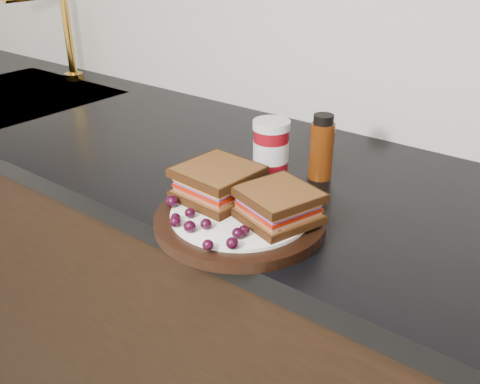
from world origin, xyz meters
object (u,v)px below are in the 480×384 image
object	(u,v)px
plate	(240,220)
oil_bottle	(322,147)
sandwich_left	(218,183)
condiment_jar	(271,147)

from	to	relation	value
plate	oil_bottle	distance (m)	0.25
sandwich_left	oil_bottle	xyz separation A→B (m)	(0.07, 0.22, 0.01)
sandwich_left	condiment_jar	world-z (taller)	condiment_jar
plate	sandwich_left	distance (m)	0.08
sandwich_left	oil_bottle	distance (m)	0.23
condiment_jar	oil_bottle	bearing A→B (deg)	22.88
plate	condiment_jar	world-z (taller)	condiment_jar
plate	oil_bottle	size ratio (longest dim) A/B	2.20
plate	sandwich_left	xyz separation A→B (m)	(-0.06, 0.02, 0.04)
sandwich_left	condiment_jar	distance (m)	0.19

